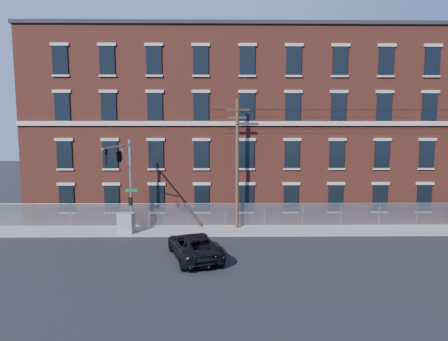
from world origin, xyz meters
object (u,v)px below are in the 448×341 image
at_px(traffic_signal_mast, 122,165).
at_px(utility_cabinet, 126,223).
at_px(utility_pole_near, 237,162).
at_px(pickup_truck, 194,246).

height_order(traffic_signal_mast, utility_cabinet, traffic_signal_mast).
relative_size(utility_pole_near, utility_cabinet, 6.56).
bearing_deg(utility_pole_near, traffic_signal_mast, -156.86).
bearing_deg(utility_cabinet, utility_pole_near, 25.61).
relative_size(traffic_signal_mast, pickup_truck, 1.28).
xyz_separation_m(traffic_signal_mast, utility_cabinet, (-0.35, 2.02, -4.51)).
xyz_separation_m(utility_pole_near, pickup_truck, (-2.93, -6.55, -4.58)).
distance_m(utility_pole_near, utility_cabinet, 9.57).
distance_m(pickup_truck, utility_cabinet, 7.48).
height_order(traffic_signal_mast, pickup_truck, traffic_signal_mast).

